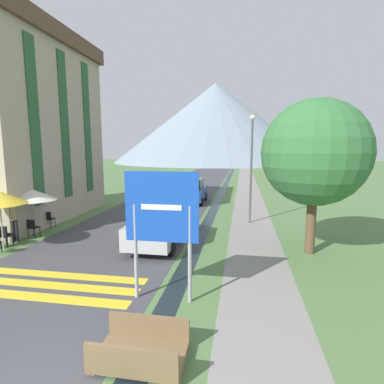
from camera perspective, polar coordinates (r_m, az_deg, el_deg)
The scene contains 19 objects.
ground_plane at distance 23.97m, azimuth 2.19°, elevation -1.37°, with size 160.00×160.00×0.00m, color #517542.
road at distance 34.12m, azimuth 0.19°, elevation 1.55°, with size 6.40×60.00×0.01m.
footpath at distance 33.68m, azimuth 10.49°, elevation 1.32°, with size 2.20×60.00×0.01m.
drainage_channel at distance 33.72m, azimuth 6.41°, elevation 1.41°, with size 0.60×60.00×0.00m.
crosswalk_marking at distance 10.21m, azimuth -25.22°, elevation -15.77°, with size 5.44×1.84×0.01m.
mountain_distant at distance 89.58m, azimuth 4.46°, elevation 12.95°, with size 58.25×58.25×22.54m.
hotel_building at distance 19.87m, azimuth -29.86°, elevation 12.04°, with size 5.85×9.42×10.53m.
road_sign at distance 7.79m, azimuth -5.80°, elevation -4.86°, with size 1.94×0.11×3.46m.
footbridge at distance 6.50m, azimuth -9.74°, elevation -27.66°, with size 1.70×1.10×0.65m.
parked_car_near at distance 12.77m, azimuth -6.31°, elevation -5.89°, with size 1.88×4.33×1.82m.
parked_car_far at distance 22.32m, azimuth -0.02°, elevation 0.28°, with size 1.96×3.87×1.82m.
cafe_chair_near_left at distance 14.60m, azimuth -32.18°, elevation -6.94°, with size 0.40×0.40×0.85m.
cafe_chair_middle at distance 15.49m, azimuth -28.10°, elevation -5.82°, with size 0.40×0.40×0.85m.
cafe_chair_far_right at distance 16.99m, azimuth -25.63°, elevation -4.47°, with size 0.40×0.40×0.85m.
cafe_chair_near_right at distance 14.80m, azimuth -32.06°, elevation -6.74°, with size 0.40×0.40×0.85m.
cafe_umbrella_middle_white at distance 15.70m, azimuth -28.10°, elevation -0.48°, with size 2.12×2.12×2.15m.
person_standing_terrace at distance 15.11m, azimuth -30.82°, elevation -4.31°, with size 0.32×0.32×1.78m.
streetlamp at distance 16.34m, azimuth 11.23°, elevation 5.86°, with size 0.28×0.28×5.77m.
tree_by_path at distance 12.09m, azimuth 22.39°, elevation 6.89°, with size 3.96×3.96×5.86m.
Camera 1 is at (3.02, -3.43, 4.04)m, focal length 28.00 mm.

